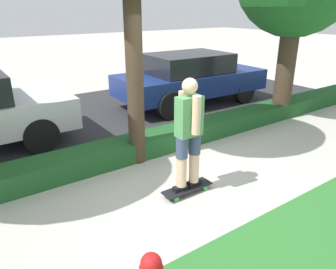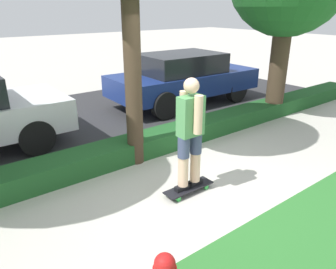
{
  "view_description": "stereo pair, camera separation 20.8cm",
  "coord_description": "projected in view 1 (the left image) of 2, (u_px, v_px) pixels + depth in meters",
  "views": [
    {
      "loc": [
        -2.76,
        -3.28,
        2.6
      ],
      "look_at": [
        -0.03,
        0.6,
        0.74
      ],
      "focal_mm": 35.0,
      "sensor_mm": 36.0,
      "label": 1
    },
    {
      "loc": [
        -2.93,
        -3.16,
        2.6
      ],
      "look_at": [
        -0.03,
        0.6,
        0.74
      ],
      "focal_mm": 35.0,
      "sensor_mm": 36.0,
      "label": 2
    }
  ],
  "objects": [
    {
      "name": "ground_plane",
      "position": [
        193.0,
        192.0,
        4.93
      ],
      "size": [
        60.0,
        60.0,
        0.0
      ],
      "primitive_type": "plane",
      "color": "#BCB7AD"
    },
    {
      "name": "skater_person",
      "position": [
        189.0,
        133.0,
        4.55
      ],
      "size": [
        0.49,
        0.42,
        1.64
      ],
      "color": "black",
      "rests_on": "skateboard"
    },
    {
      "name": "parked_car_middle",
      "position": [
        190.0,
        77.0,
        9.13
      ],
      "size": [
        4.27,
        1.91,
        1.42
      ],
      "rotation": [
        0.0,
        0.0,
        -0.03
      ],
      "color": "navy",
      "rests_on": "ground_plane"
    },
    {
      "name": "hedge_row",
      "position": [
        139.0,
        146.0,
        6.08
      ],
      "size": [
        15.09,
        0.6,
        0.36
      ],
      "color": "#1E5123",
      "rests_on": "ground_plane"
    },
    {
      "name": "street_asphalt",
      "position": [
        86.0,
        119.0,
        8.12
      ],
      "size": [
        15.09,
        5.0,
        0.01
      ],
      "color": "#2D2D30",
      "rests_on": "ground_plane"
    },
    {
      "name": "skateboard",
      "position": [
        187.0,
        188.0,
        4.87
      ],
      "size": [
        0.8,
        0.24,
        0.09
      ],
      "color": "black",
      "rests_on": "ground_plane"
    }
  ]
}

